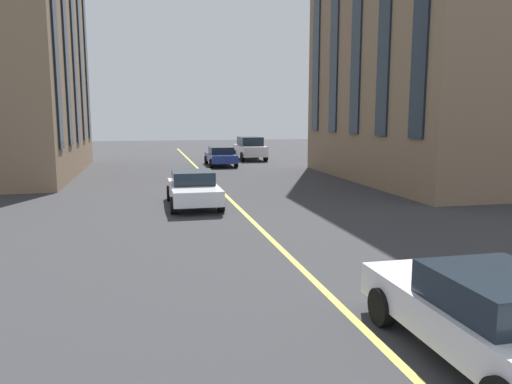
# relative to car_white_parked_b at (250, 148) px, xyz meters

# --- Properties ---
(lane_centre_line) EXTENTS (80.00, 0.16, 0.01)m
(lane_centre_line) POSITION_rel_car_white_parked_b_xyz_m (-24.24, 4.90, -0.96)
(lane_centre_line) COLOR #D8C64C
(lane_centre_line) RESTS_ON ground_plane
(car_white_parked_b) EXTENTS (4.70, 2.14, 1.88)m
(car_white_parked_b) POSITION_rel_car_white_parked_b_xyz_m (0.00, 0.00, 0.00)
(car_white_parked_b) COLOR silver
(car_white_parked_b) RESTS_ON ground_plane
(car_blue_oncoming) EXTENTS (4.40, 1.95, 1.37)m
(car_blue_oncoming) POSITION_rel_car_white_parked_b_xyz_m (-4.42, 3.10, -0.27)
(car_blue_oncoming) COLOR navy
(car_blue_oncoming) RESTS_ON ground_plane
(car_white_parked_a) EXTENTS (4.40, 1.95, 1.37)m
(car_white_parked_a) POSITION_rel_car_white_parked_b_xyz_m (-20.09, 6.56, -0.27)
(car_white_parked_a) COLOR silver
(car_white_parked_a) RESTS_ON ground_plane
(car_white_near) EXTENTS (4.40, 1.95, 1.37)m
(car_white_near) POSITION_rel_car_white_parked_b_xyz_m (-33.52, 3.68, -0.27)
(car_white_near) COLOR silver
(car_white_near) RESTS_ON ground_plane
(building_right_near) EXTENTS (15.44, 10.47, 18.53)m
(building_right_near) POSITION_rel_car_white_parked_b_xyz_m (-14.71, -7.77, 8.30)
(building_right_near) COLOR #846B51
(building_right_near) RESTS_ON ground_plane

